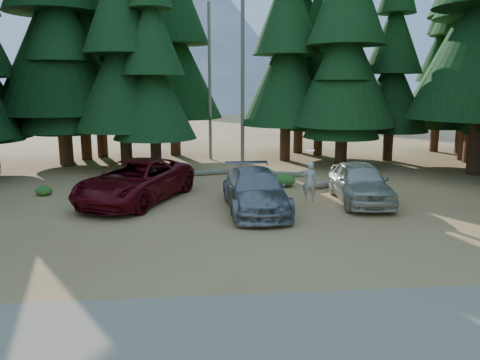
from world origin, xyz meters
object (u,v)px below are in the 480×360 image
at_px(log_mid, 283,174).
at_px(log_right, 345,182).
at_px(red_pickup, 136,181).
at_px(silver_minivan_right, 360,182).
at_px(log_left, 221,172).
at_px(silver_minivan_center, 255,190).
at_px(frisbee_player, 309,181).

height_order(log_mid, log_right, log_right).
bearing_deg(red_pickup, log_mid, 57.93).
bearing_deg(silver_minivan_right, log_right, 87.42).
relative_size(log_left, log_mid, 1.28).
bearing_deg(log_left, silver_minivan_center, -98.33).
distance_m(silver_minivan_center, log_right, 6.52).
xyz_separation_m(red_pickup, silver_minivan_right, (9.45, -0.97, -0.04)).
height_order(log_left, log_right, log_right).
bearing_deg(silver_minivan_right, frisbee_player, -163.51).
xyz_separation_m(silver_minivan_center, frisbee_player, (2.27, 0.41, 0.24)).
relative_size(silver_minivan_right, log_right, 1.03).
distance_m(log_left, log_right, 6.89).
distance_m(red_pickup, silver_minivan_center, 5.23).
xyz_separation_m(red_pickup, log_mid, (7.23, 4.90, -0.75)).
xyz_separation_m(silver_minivan_right, log_left, (-5.54, 6.77, -0.70)).
distance_m(frisbee_player, log_right, 4.71).
relative_size(red_pickup, log_right, 1.32).
height_order(silver_minivan_right, log_mid, silver_minivan_right).
height_order(red_pickup, frisbee_player, frisbee_player).
xyz_separation_m(frisbee_player, log_left, (-3.24, 7.26, -0.90)).
bearing_deg(red_pickup, frisbee_player, 12.22).
bearing_deg(log_left, silver_minivan_right, -66.21).
distance_m(red_pickup, silver_minivan_right, 9.50).
height_order(silver_minivan_center, log_left, silver_minivan_center).
bearing_deg(frisbee_player, log_mid, -89.36).
xyz_separation_m(silver_minivan_center, log_right, (4.96, 4.17, -0.65)).
relative_size(silver_minivan_right, frisbee_player, 2.37).
distance_m(silver_minivan_center, log_left, 7.76).
xyz_separation_m(silver_minivan_center, log_left, (-0.97, 7.67, -0.65)).
distance_m(silver_minivan_right, log_right, 3.36).
distance_m(silver_minivan_center, frisbee_player, 2.32).
bearing_deg(silver_minivan_center, log_left, 95.21).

